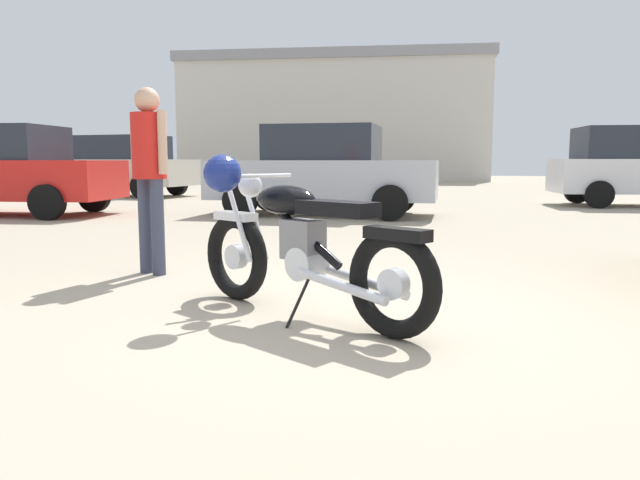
{
  "coord_description": "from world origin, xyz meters",
  "views": [
    {
      "loc": [
        0.77,
        -3.89,
        1.02
      ],
      "look_at": [
        -0.16,
        0.32,
        0.46
      ],
      "focal_mm": 34.33,
      "sensor_mm": 36.0,
      "label": 1
    }
  ],
  "objects_px": {
    "vintage_motorcycle": "(296,242)",
    "bystander": "(149,161)",
    "blue_hatchback_right": "(3,171)",
    "white_estate_far": "(112,164)",
    "pale_sedan_back": "(324,171)"
  },
  "relations": [
    {
      "from": "blue_hatchback_right",
      "to": "vintage_motorcycle",
      "type": "bearing_deg",
      "value": 133.71
    },
    {
      "from": "vintage_motorcycle",
      "to": "bystander",
      "type": "bearing_deg",
      "value": -4.14
    },
    {
      "from": "vintage_motorcycle",
      "to": "white_estate_far",
      "type": "height_order",
      "value": "white_estate_far"
    },
    {
      "from": "white_estate_far",
      "to": "pale_sedan_back",
      "type": "xyz_separation_m",
      "value": [
        7.42,
        -5.01,
        -0.1
      ]
    },
    {
      "from": "bystander",
      "to": "blue_hatchback_right",
      "type": "distance_m",
      "value": 7.54
    },
    {
      "from": "bystander",
      "to": "pale_sedan_back",
      "type": "xyz_separation_m",
      "value": [
        0.24,
        6.25,
        -0.18
      ]
    },
    {
      "from": "white_estate_far",
      "to": "blue_hatchback_right",
      "type": "distance_m",
      "value": 6.46
    },
    {
      "from": "vintage_motorcycle",
      "to": "bystander",
      "type": "distance_m",
      "value": 2.11
    },
    {
      "from": "bystander",
      "to": "blue_hatchback_right",
      "type": "height_order",
      "value": "blue_hatchback_right"
    },
    {
      "from": "bystander",
      "to": "vintage_motorcycle",
      "type": "bearing_deg",
      "value": -101.4
    },
    {
      "from": "vintage_motorcycle",
      "to": "bystander",
      "type": "relative_size",
      "value": 1.1
    },
    {
      "from": "white_estate_far",
      "to": "blue_hatchback_right",
      "type": "xyz_separation_m",
      "value": [
        1.52,
        -6.28,
        -0.1
      ]
    },
    {
      "from": "vintage_motorcycle",
      "to": "blue_hatchback_right",
      "type": "relative_size",
      "value": 0.42
    },
    {
      "from": "white_estate_far",
      "to": "pale_sedan_back",
      "type": "height_order",
      "value": "white_estate_far"
    },
    {
      "from": "blue_hatchback_right",
      "to": "pale_sedan_back",
      "type": "relative_size",
      "value": 1.04
    }
  ]
}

